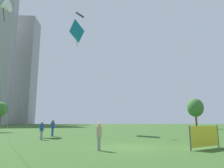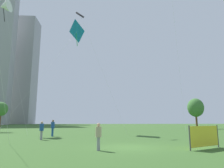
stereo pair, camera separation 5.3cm
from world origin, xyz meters
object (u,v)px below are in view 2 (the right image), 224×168
at_px(person_standing_2, 53,127).
at_px(kite_flying_0, 5,6).
at_px(person_standing_0, 42,129).
at_px(distant_highrise_1, 18,70).
at_px(person_standing_1, 99,134).
at_px(kite_flying_3, 77,32).
at_px(park_tree_0, 1,109).
at_px(event_banner, 204,136).
at_px(kite_flying_4, 80,15).
at_px(park_tree_1, 196,108).

xyz_separation_m(person_standing_2, kite_flying_0, (-11.46, 11.87, 21.28)).
distance_m(person_standing_0, distant_highrise_1, 143.94).
height_order(person_standing_1, kite_flying_3, kite_flying_3).
distance_m(kite_flying_0, park_tree_0, 18.76).
height_order(person_standing_1, park_tree_0, park_tree_0).
height_order(park_tree_0, distant_highrise_1, distant_highrise_1).
bearing_deg(person_standing_1, kite_flying_0, 54.19).
height_order(kite_flying_3, event_banner, kite_flying_3).
height_order(kite_flying_4, park_tree_1, kite_flying_4).
height_order(person_standing_0, person_standing_1, person_standing_0).
bearing_deg(kite_flying_4, event_banner, -64.55).
height_order(kite_flying_0, kite_flying_3, kite_flying_0).
relative_size(kite_flying_0, park_tree_1, 3.25).
height_order(person_standing_1, kite_flying_4, kite_flying_4).
height_order(person_standing_0, kite_flying_0, kite_flying_0).
xyz_separation_m(person_standing_2, park_tree_1, (30.19, 23.35, 3.92)).
bearing_deg(kite_flying_0, park_tree_0, -28.79).
height_order(kite_flying_0, park_tree_1, kite_flying_0).
relative_size(kite_flying_0, event_banner, 8.70).
distance_m(kite_flying_3, event_banner, 29.00).
relative_size(kite_flying_4, park_tree_0, 3.95).
relative_size(kite_flying_0, kite_flying_4, 1.24).
xyz_separation_m(park_tree_0, distant_highrise_1, (-35.94, 115.70, 34.50)).
bearing_deg(distant_highrise_1, person_standing_2, -66.70).
bearing_deg(park_tree_1, kite_flying_4, -147.78).
height_order(kite_flying_3, park_tree_0, kite_flying_3).
xyz_separation_m(park_tree_0, park_tree_1, (40.33, 12.20, 1.34)).
xyz_separation_m(kite_flying_3, event_banner, (9.40, -22.05, -16.33)).
bearing_deg(kite_flying_3, person_standing_1, -82.72).
height_order(park_tree_1, event_banner, park_tree_1).
xyz_separation_m(park_tree_0, event_banner, (21.32, -23.52, -2.89)).
bearing_deg(event_banner, person_standing_1, 179.40).
xyz_separation_m(person_standing_1, kite_flying_4, (-2.10, 18.19, 17.32)).
distance_m(person_standing_2, kite_flying_3, 18.80).
bearing_deg(kite_flying_0, event_banner, -46.96).
height_order(distant_highrise_1, event_banner, distant_highrise_1).
distance_m(park_tree_1, distant_highrise_1, 132.77).
distance_m(person_standing_0, person_standing_1, 9.24).
xyz_separation_m(kite_flying_3, park_tree_0, (-11.92, 1.47, -13.44)).
height_order(person_standing_1, kite_flying_0, kite_flying_0).
height_order(kite_flying_0, event_banner, kite_flying_0).
xyz_separation_m(person_standing_1, kite_flying_3, (-2.81, 21.98, 16.18)).
xyz_separation_m(person_standing_0, kite_flying_3, (2.08, 14.13, 16.11)).
distance_m(kite_flying_0, park_tree_1, 46.56).
height_order(kite_flying_3, kite_flying_4, kite_flying_4).
relative_size(park_tree_1, event_banner, 2.68).
distance_m(person_standing_2, park_tree_1, 38.37).
relative_size(distant_highrise_1, event_banner, 28.08).
relative_size(person_standing_2, kite_flying_0, 0.08).
xyz_separation_m(person_standing_0, event_banner, (11.48, -7.91, -0.21)).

